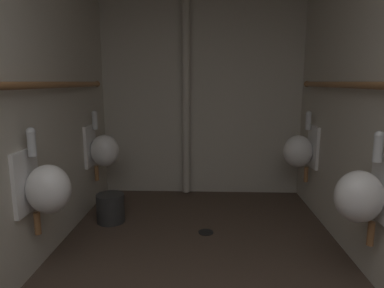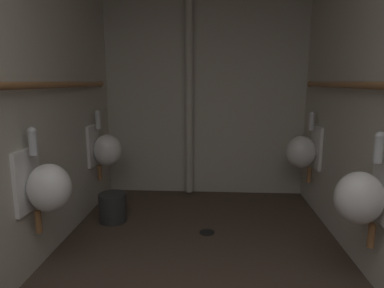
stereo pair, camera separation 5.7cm
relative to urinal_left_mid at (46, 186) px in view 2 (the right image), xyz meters
The scene contains 11 objects.
floor 1.26m from the urinal_left_mid, ahead, with size 2.50×3.99×0.08m, color #47382D.
wall_left 0.64m from the urinal_left_mid, 168.01° to the right, with size 0.06×3.99×2.54m, color beige.
wall_back 2.28m from the urinal_left_mid, 61.51° to the left, with size 2.50×0.06×2.54m, color beige.
urinal_left_mid is the anchor object (origin of this frame).
urinal_left_far 1.30m from the urinal_left_mid, 90.00° to the left, with size 0.32×0.30×0.76m.
urinal_right_mid 2.09m from the urinal_left_mid, ahead, with size 0.32×0.30×0.76m.
urinal_right_far 2.48m from the urinal_left_mid, 32.67° to the left, with size 0.32×0.30×0.76m.
supply_pipe_left 0.69m from the urinal_left_mid, 154.54° to the right, with size 0.06×3.14×0.06m.
standpipe_back_wall 2.10m from the urinal_left_mid, 64.59° to the left, with size 0.09×0.09×2.49m, color beige.
floor_drain 1.47m from the urinal_left_mid, 33.60° to the left, with size 0.14×0.14×0.01m, color black.
waste_bin 1.08m from the urinal_left_mid, 80.18° to the left, with size 0.27×0.27×0.28m, color #2D2D2D.
Camera 2 is at (0.10, -0.18, 1.36)m, focal length 31.32 mm.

